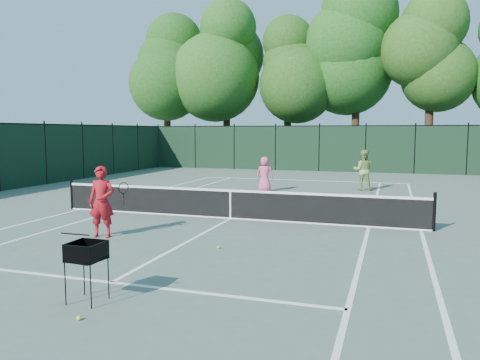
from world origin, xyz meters
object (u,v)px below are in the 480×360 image
(player_pink, at_px, (265,174))
(loose_ball_midcourt, at_px, (219,247))
(loose_ball_near_cart, at_px, (79,318))
(coach, at_px, (102,202))
(player_green, at_px, (363,170))
(ball_hopper, at_px, (86,252))

(player_pink, height_order, loose_ball_midcourt, player_pink)
(player_pink, distance_m, loose_ball_near_cart, 14.67)
(coach, bearing_deg, player_green, 50.84)
(loose_ball_near_cart, bearing_deg, loose_ball_midcourt, 84.21)
(player_green, xyz_separation_m, loose_ball_near_cart, (-2.93, -16.46, -0.89))
(player_pink, bearing_deg, coach, 79.47)
(coach, distance_m, player_pink, 10.08)
(ball_hopper, distance_m, loose_ball_midcourt, 3.94)
(player_green, relative_size, loose_ball_midcourt, 27.07)
(player_pink, height_order, loose_ball_near_cart, player_pink)
(coach, xyz_separation_m, ball_hopper, (2.45, -3.99, -0.10))
(ball_hopper, xyz_separation_m, loose_ball_near_cart, (0.33, -0.66, -0.78))
(coach, distance_m, loose_ball_midcourt, 3.36)
(coach, xyz_separation_m, player_pink, (1.59, 9.95, -0.13))
(player_green, bearing_deg, coach, 62.98)
(loose_ball_near_cart, bearing_deg, coach, 120.89)
(ball_hopper, relative_size, loose_ball_midcourt, 14.16)
(coach, xyz_separation_m, loose_ball_near_cart, (2.78, -4.65, -0.87))
(player_green, height_order, ball_hopper, player_green)
(player_pink, bearing_deg, player_green, -157.24)
(coach, relative_size, loose_ball_near_cart, 26.67)
(coach, relative_size, player_green, 0.99)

